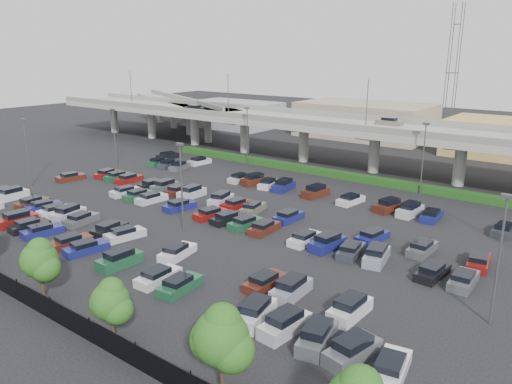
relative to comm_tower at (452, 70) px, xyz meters
The scene contains 10 objects.
ground 75.73m from the comm_tower, 93.09° to the right, with size 280.00×280.00×0.00m, color black.
overpass 43.08m from the comm_tower, 95.74° to the right, with size 150.00×13.00×15.80m.
on_ramp 64.67m from the comm_tower, 151.11° to the right, with size 50.93×30.13×8.80m.
hedge 51.42m from the comm_tower, 94.67° to the right, with size 66.00×1.60×1.10m, color #103812.
fence 103.13m from the comm_tower, 92.28° to the right, with size 70.00×0.10×2.00m.
tree_row 101.30m from the comm_tower, 91.88° to the right, with size 65.07×3.66×5.94m.
parked_cars 79.31m from the comm_tower, 93.84° to the right, with size 63.02×41.64×1.67m.
light_poles 73.06m from the comm_tower, 96.44° to the right, with size 66.90×48.38×10.30m.
distant_buildings 18.96m from the comm_tower, 55.50° to the right, with size 138.00×24.00×9.00m.
comm_tower is the anchor object (origin of this frame).
Camera 1 is at (39.40, -45.68, 20.18)m, focal length 35.00 mm.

